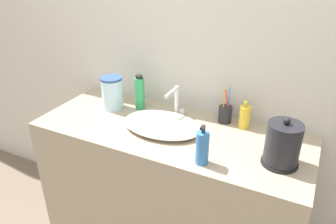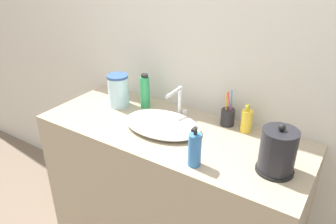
% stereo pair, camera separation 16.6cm
% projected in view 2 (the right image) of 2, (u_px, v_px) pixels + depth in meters
% --- Properties ---
extents(wall_back, '(6.00, 0.04, 2.60)m').
position_uv_depth(wall_back, '(201.00, 31.00, 1.72)').
color(wall_back, beige).
rests_on(wall_back, ground_plane).
extents(vanity_counter, '(1.43, 0.56, 0.85)m').
position_uv_depth(vanity_counter, '(170.00, 194.00, 1.89)').
color(vanity_counter, gray).
rests_on(vanity_counter, ground_plane).
extents(sink_basin, '(0.42, 0.29, 0.05)m').
position_uv_depth(sink_basin, '(162.00, 124.00, 1.70)').
color(sink_basin, silver).
rests_on(sink_basin, vanity_counter).
extents(faucet, '(0.06, 0.15, 0.17)m').
position_uv_depth(faucet, '(179.00, 101.00, 1.78)').
color(faucet, silver).
rests_on(faucet, vanity_counter).
extents(electric_kettle, '(0.16, 0.16, 0.23)m').
position_uv_depth(electric_kettle, '(277.00, 153.00, 1.34)').
color(electric_kettle, black).
rests_on(electric_kettle, vanity_counter).
extents(toothbrush_cup, '(0.07, 0.07, 0.21)m').
position_uv_depth(toothbrush_cup, '(228.00, 117.00, 1.73)').
color(toothbrush_cup, '#232328').
rests_on(toothbrush_cup, vanity_counter).
extents(lotion_bottle, '(0.06, 0.06, 0.15)m').
position_uv_depth(lotion_bottle, '(246.00, 121.00, 1.65)').
color(lotion_bottle, gold).
rests_on(lotion_bottle, vanity_counter).
extents(shampoo_bottle, '(0.06, 0.06, 0.19)m').
position_uv_depth(shampoo_bottle, '(195.00, 149.00, 1.39)').
color(shampoo_bottle, '#3370B7').
rests_on(shampoo_bottle, vanity_counter).
extents(mouthwash_bottle, '(0.06, 0.06, 0.21)m').
position_uv_depth(mouthwash_bottle, '(145.00, 91.00, 1.89)').
color(mouthwash_bottle, '#2D9956').
rests_on(mouthwash_bottle, vanity_counter).
extents(water_pitcher, '(0.12, 0.12, 0.19)m').
position_uv_depth(water_pitcher, '(118.00, 90.00, 1.92)').
color(water_pitcher, '#B2DBEA').
rests_on(water_pitcher, vanity_counter).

